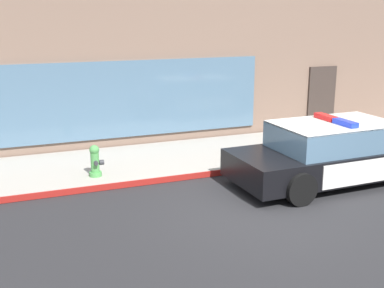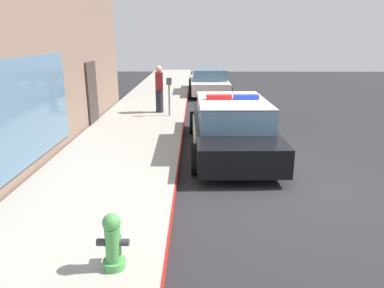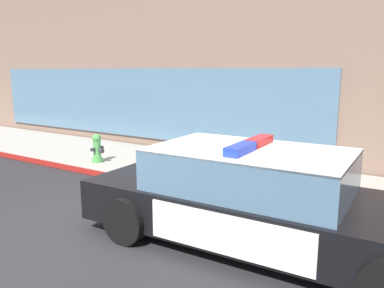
{
  "view_description": "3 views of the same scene",
  "coord_description": "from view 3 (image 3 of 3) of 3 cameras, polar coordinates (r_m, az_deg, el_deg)",
  "views": [
    {
      "loc": [
        -4.65,
        -7.7,
        3.73
      ],
      "look_at": [
        -0.73,
        2.28,
        0.87
      ],
      "focal_mm": 45.98,
      "sensor_mm": 36.0,
      "label": 1
    },
    {
      "loc": [
        -6.59,
        1.97,
        2.89
      ],
      "look_at": [
        -0.57,
        2.03,
        1.06
      ],
      "focal_mm": 33.38,
      "sensor_mm": 36.0,
      "label": 2
    },
    {
      "loc": [
        4.29,
        -3.71,
        2.44
      ],
      "look_at": [
        0.28,
        2.58,
        1.0
      ],
      "focal_mm": 35.7,
      "sensor_mm": 36.0,
      "label": 3
    }
  ],
  "objects": [
    {
      "name": "ground",
      "position": [
        6.18,
        -15.63,
        -12.77
      ],
      "size": [
        48.0,
        48.0,
        0.0
      ],
      "primitive_type": "plane",
      "color": "#262628"
    },
    {
      "name": "curb_red_paint",
      "position": [
        7.8,
        -2.66,
        -6.74
      ],
      "size": [
        28.8,
        0.04,
        0.14
      ],
      "primitive_type": "cube",
      "color": "maroon",
      "rests_on": "ground"
    },
    {
      "name": "storefront_building",
      "position": [
        14.49,
        10.23,
        17.41
      ],
      "size": [
        20.66,
        8.49,
        8.24
      ],
      "color": "#7A6051",
      "rests_on": "ground"
    },
    {
      "name": "sidewalk",
      "position": [
        9.01,
        2.82,
        -4.31
      ],
      "size": [
        48.0,
        2.95,
        0.15
      ],
      "primitive_type": "cube",
      "color": "#A39E93",
      "rests_on": "ground"
    },
    {
      "name": "fire_hydrant",
      "position": [
        9.94,
        -13.98,
        -0.65
      ],
      "size": [
        0.34,
        0.39,
        0.73
      ],
      "color": "#4C994C",
      "rests_on": "sidewalk"
    },
    {
      "name": "police_cruiser",
      "position": [
        5.45,
        9.89,
        -8.11
      ],
      "size": [
        5.18,
        2.18,
        1.49
      ],
      "rotation": [
        0.0,
        0.0,
        0.02
      ],
      "color": "black",
      "rests_on": "ground"
    }
  ]
}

